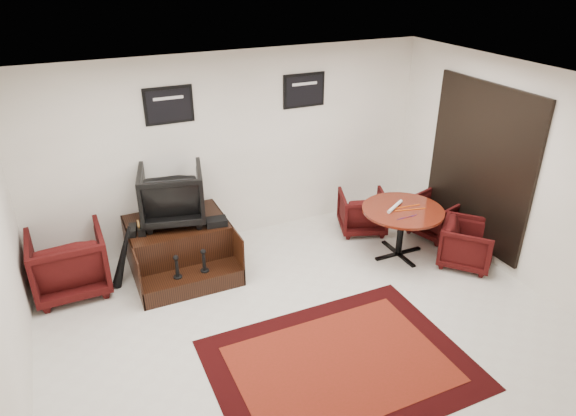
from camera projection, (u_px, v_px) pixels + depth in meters
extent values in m
plane|color=silver|center=(310.00, 326.00, 6.08)|extent=(6.00, 6.00, 0.00)
cube|color=white|center=(235.00, 149.00, 7.49)|extent=(6.00, 0.02, 2.80)
cube|color=white|center=(482.00, 382.00, 3.41)|extent=(6.00, 0.02, 2.80)
cube|color=white|center=(521.00, 176.00, 6.56)|extent=(0.02, 5.00, 2.80)
cube|color=white|center=(316.00, 90.00, 4.83)|extent=(6.00, 5.00, 0.02)
cube|color=black|center=(479.00, 165.00, 7.17)|extent=(0.05, 1.90, 2.30)
cube|color=black|center=(478.00, 166.00, 7.16)|extent=(0.02, 1.72, 2.12)
cube|color=black|center=(479.00, 165.00, 7.16)|extent=(0.03, 0.05, 2.12)
cube|color=black|center=(169.00, 105.00, 6.81)|extent=(0.66, 0.03, 0.50)
cube|color=black|center=(169.00, 106.00, 6.79)|extent=(0.58, 0.01, 0.42)
cube|color=silver|center=(168.00, 98.00, 6.74)|extent=(0.40, 0.00, 0.04)
cube|color=black|center=(304.00, 90.00, 7.55)|extent=(0.66, 0.03, 0.50)
cube|color=black|center=(305.00, 91.00, 7.53)|extent=(0.58, 0.01, 0.42)
cube|color=silver|center=(305.00, 84.00, 7.48)|extent=(0.40, 0.00, 0.04)
cube|color=black|center=(340.00, 364.00, 5.50)|extent=(2.70, 2.03, 0.01)
cube|color=#5C1D0D|center=(340.00, 364.00, 5.50)|extent=(2.22, 1.54, 0.01)
cube|color=black|center=(178.00, 243.00, 7.13)|extent=(1.32, 0.98, 0.69)
cube|color=black|center=(192.00, 282.00, 6.67)|extent=(1.32, 0.39, 0.24)
cube|color=black|center=(132.00, 260.00, 6.73)|extent=(0.02, 1.37, 0.69)
cube|color=black|center=(228.00, 240.00, 7.22)|extent=(0.02, 1.37, 0.69)
cylinder|color=black|center=(178.00, 277.00, 6.55)|extent=(0.11, 0.11, 0.02)
cylinder|color=black|center=(177.00, 268.00, 6.49)|extent=(0.04, 0.04, 0.24)
sphere|color=black|center=(176.00, 258.00, 6.42)|extent=(0.07, 0.07, 0.07)
cylinder|color=black|center=(205.00, 270.00, 6.68)|extent=(0.11, 0.11, 0.02)
cylinder|color=black|center=(204.00, 262.00, 6.62)|extent=(0.04, 0.04, 0.24)
sphere|color=black|center=(203.00, 252.00, 6.55)|extent=(0.07, 0.07, 0.07)
imported|color=black|center=(172.00, 192.00, 6.83)|extent=(0.97, 0.93, 0.84)
cube|color=black|center=(133.00, 230.00, 6.66)|extent=(0.15, 0.27, 0.10)
cube|color=black|center=(142.00, 229.00, 6.68)|extent=(0.15, 0.27, 0.10)
cube|color=black|center=(216.00, 222.00, 6.87)|extent=(0.30, 0.23, 0.10)
imported|color=black|center=(68.00, 259.00, 6.53)|extent=(0.91, 0.86, 0.93)
cylinder|color=#4C100A|center=(403.00, 210.00, 7.19)|extent=(1.14, 1.14, 0.04)
cylinder|color=black|center=(400.00, 232.00, 7.35)|extent=(0.09, 0.09, 0.67)
cube|color=black|center=(398.00, 254.00, 7.51)|extent=(0.76, 0.06, 0.03)
cube|color=black|center=(398.00, 254.00, 7.51)|extent=(0.06, 0.76, 0.03)
imported|color=black|center=(362.00, 210.00, 8.03)|extent=(0.87, 0.84, 0.71)
imported|color=black|center=(435.00, 214.00, 7.92)|extent=(0.80, 0.82, 0.69)
imported|color=black|center=(468.00, 242.00, 7.14)|extent=(0.94, 0.93, 0.70)
cylinder|color=silver|center=(395.00, 206.00, 7.20)|extent=(0.39, 0.26, 0.05)
cylinder|color=#E5560C|center=(410.00, 210.00, 7.16)|extent=(0.44, 0.11, 0.01)
cylinder|color=#E5560C|center=(406.00, 207.00, 7.24)|extent=(0.45, 0.05, 0.01)
cylinder|color=#4C1933|center=(400.00, 219.00, 6.91)|extent=(0.10, 0.03, 0.01)
cylinder|color=#4C1933|center=(403.00, 218.00, 6.93)|extent=(0.10, 0.03, 0.01)
cylinder|color=#4C1933|center=(407.00, 217.00, 6.95)|extent=(0.10, 0.03, 0.01)
cylinder|color=#4C1933|center=(410.00, 216.00, 6.97)|extent=(0.10, 0.03, 0.01)
cylinder|color=#4C1933|center=(414.00, 216.00, 7.00)|extent=(0.10, 0.03, 0.01)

